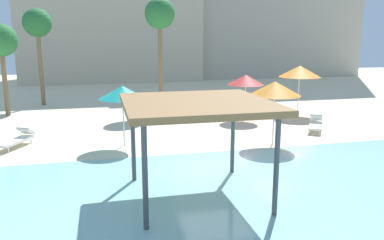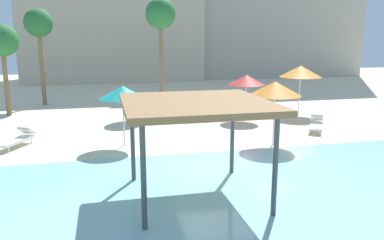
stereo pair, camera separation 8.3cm
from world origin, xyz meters
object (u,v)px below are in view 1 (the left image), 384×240
beach_umbrella_red_0 (246,80)px  lounge_chair_3 (316,124)px  lounge_chair_2 (18,139)px  shade_pavilion (197,107)px  beach_umbrella_teal_4 (122,92)px  palm_tree_2 (1,42)px  beach_umbrella_orange_3 (275,89)px  palm_tree_1 (160,17)px  palm_tree_0 (37,25)px  beach_umbrella_orange_1 (300,71)px

beach_umbrella_red_0 → lounge_chair_3: bearing=-53.0°
lounge_chair_2 → lounge_chair_3: (14.09, -0.33, 0.00)m
shade_pavilion → beach_umbrella_red_0: bearing=61.8°
beach_umbrella_teal_4 → palm_tree_2: (-6.43, 8.32, 2.03)m
beach_umbrella_orange_3 → lounge_chair_2: bearing=168.6°
beach_umbrella_orange_3 → lounge_chair_2: size_ratio=1.41×
lounge_chair_3 → palm_tree_1: (-6.70, 7.62, 5.56)m
beach_umbrella_red_0 → lounge_chair_2: bearing=-165.4°
shade_pavilion → palm_tree_0: bearing=110.4°
shade_pavilion → palm_tree_0: palm_tree_0 is taller
palm_tree_2 → beach_umbrella_orange_1: bearing=-12.0°
beach_umbrella_orange_1 → palm_tree_1: (-7.89, 3.60, 3.26)m
lounge_chair_3 → palm_tree_0: 18.94m
lounge_chair_2 → beach_umbrella_orange_3: bearing=106.1°
beach_umbrella_orange_3 → palm_tree_0: palm_tree_0 is taller
palm_tree_1 → palm_tree_2: palm_tree_1 is taller
beach_umbrella_orange_3 → beach_umbrella_teal_4: (-6.39, 1.24, -0.13)m
shade_pavilion → lounge_chair_3: 10.56m
beach_umbrella_red_0 → beach_umbrella_orange_3: 5.26m
beach_umbrella_orange_3 → lounge_chair_3: size_ratio=1.45×
lounge_chair_2 → lounge_chair_3: same height
palm_tree_0 → palm_tree_1: (7.76, -3.50, 0.46)m
beach_umbrella_teal_4 → lounge_chair_3: (9.61, 0.62, -2.00)m
palm_tree_1 → lounge_chair_3: bearing=-48.7°
shade_pavilion → beach_umbrella_red_0: size_ratio=1.58×
beach_umbrella_orange_1 → beach_umbrella_orange_3: size_ratio=1.07×
shade_pavilion → palm_tree_2: 16.59m
beach_umbrella_red_0 → lounge_chair_2: 12.11m
beach_umbrella_teal_4 → lounge_chair_2: beach_umbrella_teal_4 is taller
shade_pavilion → beach_umbrella_orange_3: shade_pavilion is taller
beach_umbrella_red_0 → lounge_chair_3: (2.52, -3.35, -1.95)m
beach_umbrella_orange_1 → palm_tree_1: palm_tree_1 is taller
lounge_chair_2 → palm_tree_0: bearing=-150.5°
beach_umbrella_orange_3 → palm_tree_0: bearing=130.9°
beach_umbrella_red_0 → palm_tree_2: size_ratio=0.47×
lounge_chair_3 → lounge_chair_2: bearing=-58.0°
lounge_chair_2 → palm_tree_1: 11.77m
palm_tree_0 → beach_umbrella_red_0: bearing=-33.1°
beach_umbrella_red_0 → beach_umbrella_teal_4: size_ratio=0.98×
beach_umbrella_red_0 → palm_tree_0: size_ratio=0.39×
beach_umbrella_red_0 → beach_umbrella_orange_1: (3.70, 0.67, 0.35)m
beach_umbrella_orange_1 → palm_tree_2: bearing=168.0°
beach_umbrella_orange_3 → lounge_chair_2: beach_umbrella_orange_3 is taller
lounge_chair_2 → palm_tree_0: (-0.37, 10.79, 5.09)m
lounge_chair_3 → palm_tree_2: bearing=-82.3°
beach_umbrella_orange_3 → beach_umbrella_orange_1: bearing=53.2°
palm_tree_0 → palm_tree_2: bearing=-114.7°
beach_umbrella_teal_4 → shade_pavilion: bearing=-73.9°
beach_umbrella_red_0 → lounge_chair_3: size_ratio=1.34×
lounge_chair_3 → shade_pavilion: bearing=-16.5°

